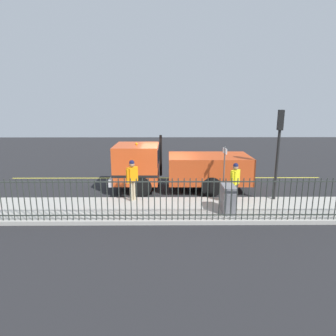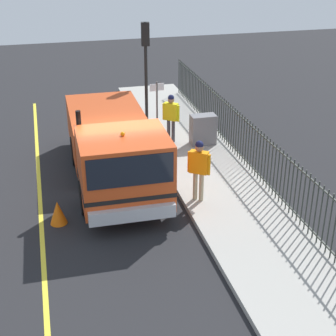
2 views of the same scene
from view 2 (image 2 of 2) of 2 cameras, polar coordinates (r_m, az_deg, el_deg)
The scene contains 11 objects.
ground_plane at distance 15.70m, azimuth -5.24°, elevation -2.33°, with size 44.58×44.58×0.00m, color #232326.
sidewalk_slab at distance 16.30m, azimuth 5.00°, elevation -0.90°, with size 2.76×20.26×0.15m, color #A3A099.
lane_marking at distance 15.57m, azimuth -14.08°, elevation -3.28°, with size 0.12×18.24×0.01m, color yellow.
work_truck at distance 15.35m, azimuth -5.94°, elevation 2.30°, with size 2.47×6.94×2.70m.
worker_standing at distance 14.24m, azimuth 3.46°, elevation 0.40°, with size 0.56×0.48×1.82m.
pedestrian_distant at distance 18.28m, azimuth 0.33°, elevation 6.11°, with size 0.54×0.48×1.76m.
iron_fence at distance 16.36m, azimuth 9.23°, elevation 2.35°, with size 0.04×17.26×1.60m.
traffic_light_near at distance 19.49m, azimuth -2.51°, elevation 12.60°, with size 0.32×0.25×3.95m.
utility_cabinet at distance 18.30m, azimuth 3.91°, elevation 4.29°, with size 0.89×0.49×1.09m, color slate.
traffic_cone at distance 14.05m, azimuth -12.15°, elevation -4.86°, with size 0.46×0.46×0.66m, color orange.
street_sign at distance 17.68m, azimuth -1.23°, elevation 6.81°, with size 0.50×0.09×2.38m.
Camera 2 is at (-2.01, -13.75, 7.29)m, focal length 54.76 mm.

